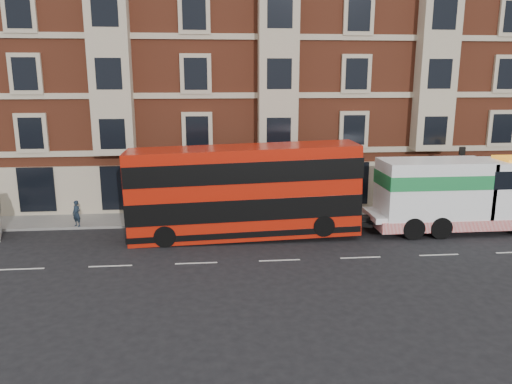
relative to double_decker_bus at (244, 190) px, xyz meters
The scene contains 8 objects.
ground 4.84m from the double_decker_bus, 68.67° to the right, with size 120.00×120.00×0.00m, color black.
sidewalk 4.77m from the double_decker_bus, 68.51° to the left, with size 90.00×3.00×0.15m, color slate.
victorian_terrace 13.60m from the double_decker_bus, 80.05° to the left, with size 45.00×12.00×20.40m.
lamp_post_west 5.14m from the double_decker_bus, 151.74° to the left, with size 0.35×0.15×4.35m.
lamp_post_east 13.69m from the double_decker_bus, 10.25° to the left, with size 0.35×0.15×4.35m.
double_decker_bus is the anchor object (origin of this frame).
tow_truck 12.07m from the double_decker_bus, ahead, with size 9.91×2.93×4.13m.
pedestrian 9.98m from the double_decker_bus, 165.91° to the left, with size 0.56×0.37×1.54m, color #192532.
Camera 1 is at (-3.25, -22.47, 8.69)m, focal length 35.00 mm.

